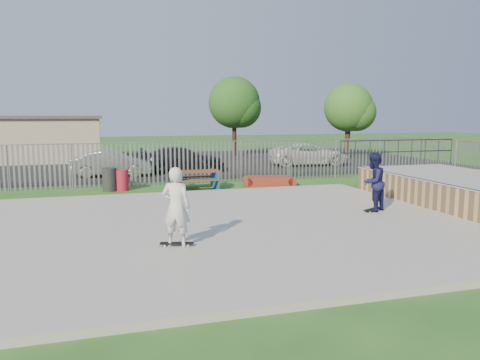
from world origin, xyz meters
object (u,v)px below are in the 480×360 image
object	(u,v)px
funbox	(269,181)
car_dark	(182,159)
tree_right	(348,108)
skater_white	(176,207)
skater_navy	(373,182)
tree_mid	(234,103)
picnic_table	(197,180)
car_white	(309,154)
trash_bin_red	(122,180)
car_silver	(113,164)
trash_bin_grey	(110,179)

from	to	relation	value
funbox	car_dark	bearing A→B (deg)	128.92
funbox	tree_right	bearing A→B (deg)	60.44
funbox	skater_white	world-z (taller)	skater_white
skater_white	skater_navy	bearing A→B (deg)	-136.06
funbox	skater_white	bearing A→B (deg)	-108.71
tree_mid	funbox	bearing A→B (deg)	-99.78
car_dark	skater_white	distance (m)	15.92
skater_navy	picnic_table	bearing A→B (deg)	-86.60
tree_mid	car_white	bearing A→B (deg)	-71.51
picnic_table	car_white	distance (m)	11.58
tree_right	car_white	bearing A→B (deg)	-140.61
picnic_table	tree_mid	bearing A→B (deg)	68.40
tree_right	skater_white	size ratio (longest dim) A/B	2.95
funbox	car_white	bearing A→B (deg)	66.52
picnic_table	car_dark	bearing A→B (deg)	86.11
trash_bin_red	car_white	distance (m)	13.91
car_silver	tree_mid	xyz separation A→B (m)	(9.60, 10.26, 3.50)
picnic_table	tree_right	size ratio (longest dim) A/B	0.35
car_white	skater_white	size ratio (longest dim) A/B	2.68
skater_navy	car_dark	bearing A→B (deg)	-102.05
tree_mid	skater_white	world-z (taller)	tree_mid
car_silver	car_dark	bearing A→B (deg)	-68.12
funbox	trash_bin_red	xyz separation A→B (m)	(-6.66, 0.34, 0.25)
picnic_table	skater_white	world-z (taller)	skater_white
trash_bin_red	car_silver	xyz separation A→B (m)	(-0.28, 4.83, 0.24)
funbox	tree_mid	world-z (taller)	tree_mid
car_silver	skater_navy	size ratio (longest dim) A/B	2.16
car_white	tree_mid	world-z (taller)	tree_mid
tree_right	skater_white	world-z (taller)	tree_right
car_silver	skater_white	distance (m)	14.69
funbox	trash_bin_red	distance (m)	6.67
skater_navy	car_silver	bearing A→B (deg)	-86.14
trash_bin_red	skater_white	distance (m)	9.86
trash_bin_red	tree_right	world-z (taller)	tree_right
picnic_table	trash_bin_red	distance (m)	3.24
picnic_table	car_silver	distance (m)	6.38
car_silver	tree_right	size ratio (longest dim) A/B	0.73
car_white	trash_bin_red	bearing A→B (deg)	126.57
tree_mid	trash_bin_red	bearing A→B (deg)	-121.69
picnic_table	car_dark	distance (m)	6.39
trash_bin_grey	car_white	size ratio (longest dim) A/B	0.20
picnic_table	car_silver	size ratio (longest dim) A/B	0.47
picnic_table	tree_mid	xyz separation A→B (m)	(6.12, 15.60, 3.78)
car_dark	tree_right	world-z (taller)	tree_right
funbox	tree_right	distance (m)	16.06
funbox	picnic_table	bearing A→B (deg)	-164.36
trash_bin_red	car_dark	xyz separation A→B (m)	(3.61, 5.87, 0.27)
car_silver	tree_right	bearing A→B (deg)	-62.85
trash_bin_grey	car_silver	distance (m)	4.83
trash_bin_grey	tree_mid	distance (m)	18.38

